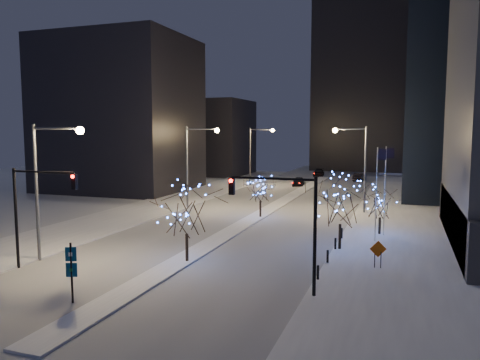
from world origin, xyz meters
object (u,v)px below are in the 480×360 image
at_px(holiday_tree_median_near, 186,210).
at_px(construction_sign, 378,252).
at_px(holiday_tree_plaza_far, 380,203).
at_px(street_lamp_w_far, 256,148).
at_px(holiday_tree_median_far, 260,190).
at_px(car_mid, 359,177).
at_px(car_far, 319,173).
at_px(street_lamp_w_mid, 195,156).
at_px(traffic_signal_west, 33,202).
at_px(traffic_signal_east, 288,215).
at_px(wayfinding_sign, 71,266).
at_px(car_near, 299,181).
at_px(street_lamp_w_near, 47,173).
at_px(holiday_tree_plaza_near, 341,202).
at_px(street_lamp_east, 357,158).

relative_size(holiday_tree_median_near, construction_sign, 3.09).
bearing_deg(holiday_tree_plaza_far, street_lamp_w_far, 123.83).
height_order(street_lamp_w_far, holiday_tree_median_far, street_lamp_w_far).
distance_m(car_mid, car_far, 11.16).
relative_size(street_lamp_w_mid, traffic_signal_west, 1.43).
xyz_separation_m(traffic_signal_east, holiday_tree_median_far, (-8.44, 22.50, -1.62)).
distance_m(car_mid, construction_sign, 57.80).
bearing_deg(traffic_signal_west, wayfinding_sign, -33.37).
relative_size(car_near, holiday_tree_plaza_far, 0.98).
height_order(street_lamp_w_mid, wayfinding_sign, street_lamp_w_mid).
distance_m(street_lamp_w_near, car_mid, 65.54).
height_order(traffic_signal_east, car_far, traffic_signal_east).
height_order(street_lamp_w_far, car_near, street_lamp_w_far).
bearing_deg(traffic_signal_east, holiday_tree_plaza_near, 82.13).
distance_m(holiday_tree_median_near, holiday_tree_plaza_near, 12.30).
bearing_deg(holiday_tree_plaza_near, car_mid, 93.50).
bearing_deg(street_lamp_w_near, holiday_tree_median_near, 18.25).
distance_m(street_lamp_w_mid, street_lamp_w_far, 25.00).
height_order(holiday_tree_plaza_near, construction_sign, holiday_tree_plaza_near).
bearing_deg(traffic_signal_west, holiday_tree_plaza_near, 32.97).
bearing_deg(car_far, holiday_tree_median_far, -92.49).
bearing_deg(car_near, holiday_tree_median_near, -92.97).
xyz_separation_m(holiday_tree_plaza_near, wayfinding_sign, (-12.50, -16.53, -1.80)).
distance_m(street_lamp_w_mid, car_mid, 41.93).
bearing_deg(street_lamp_w_far, car_mid, 39.26).
xyz_separation_m(street_lamp_w_mid, holiday_tree_plaza_near, (19.44, -14.72, -2.60)).
bearing_deg(street_lamp_w_near, car_mid, 75.63).
relative_size(traffic_signal_east, holiday_tree_plaza_near, 1.19).
bearing_deg(car_near, holiday_tree_plaza_far, -72.46).
distance_m(traffic_signal_west, car_far, 72.60).
distance_m(street_lamp_w_far, traffic_signal_east, 54.07).
height_order(car_near, wayfinding_sign, wayfinding_sign).
relative_size(car_near, car_far, 0.90).
bearing_deg(car_far, wayfinding_sign, -95.22).
distance_m(traffic_signal_west, construction_sign, 23.68).
distance_m(street_lamp_east, traffic_signal_west, 35.30).
bearing_deg(street_lamp_w_far, holiday_tree_median_near, -78.62).
relative_size(car_mid, holiday_tree_plaza_near, 0.78).
height_order(car_mid, construction_sign, construction_sign).
bearing_deg(holiday_tree_median_far, wayfinding_sign, -95.15).
bearing_deg(wayfinding_sign, street_lamp_w_near, 116.79).
xyz_separation_m(street_lamp_east, car_mid, (-2.82, 35.24, -5.69)).
bearing_deg(car_near, car_mid, 45.15).
xyz_separation_m(holiday_tree_median_far, construction_sign, (13.15, -15.69, -1.84)).
bearing_deg(street_lamp_w_near, holiday_tree_median_far, 66.29).
bearing_deg(holiday_tree_median_near, holiday_tree_plaza_far, 47.33).
relative_size(car_mid, holiday_tree_plaza_far, 1.00).
xyz_separation_m(street_lamp_w_near, traffic_signal_west, (0.50, -2.00, -1.74)).
distance_m(street_lamp_w_near, traffic_signal_west, 2.70).
height_order(holiday_tree_median_far, holiday_tree_plaza_far, holiday_tree_plaza_far).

